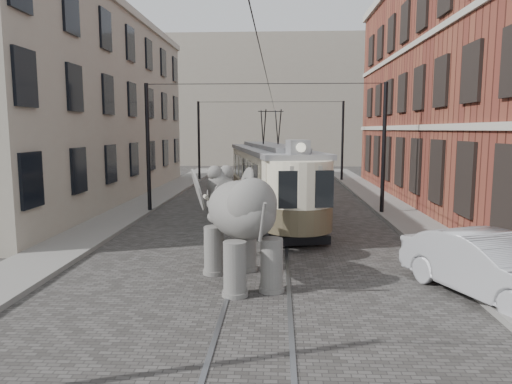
{
  "coord_description": "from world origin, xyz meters",
  "views": [
    {
      "loc": [
        0.46,
        -15.64,
        3.9
      ],
      "look_at": [
        -0.2,
        -2.06,
        2.1
      ],
      "focal_mm": 33.12,
      "sensor_mm": 36.0,
      "label": 1
    }
  ],
  "objects": [
    {
      "name": "ground",
      "position": [
        0.0,
        0.0,
        0.0
      ],
      "size": [
        120.0,
        120.0,
        0.0
      ],
      "primitive_type": "plane",
      "color": "#484542"
    },
    {
      "name": "tram_rails",
      "position": [
        0.0,
        0.0,
        0.01
      ],
      "size": [
        1.54,
        80.0,
        0.02
      ],
      "primitive_type": null,
      "color": "slate",
      "rests_on": "ground"
    },
    {
      "name": "sidewalk_right",
      "position": [
        6.0,
        0.0,
        0.07
      ],
      "size": [
        2.0,
        60.0,
        0.15
      ],
      "primitive_type": "cube",
      "color": "slate",
      "rests_on": "ground"
    },
    {
      "name": "sidewalk_left",
      "position": [
        -6.5,
        0.0,
        0.07
      ],
      "size": [
        2.0,
        60.0,
        0.15
      ],
      "primitive_type": "cube",
      "color": "slate",
      "rests_on": "ground"
    },
    {
      "name": "brick_building",
      "position": [
        11.0,
        9.0,
        6.0
      ],
      "size": [
        8.0,
        26.0,
        12.0
      ],
      "primitive_type": "cube",
      "color": "maroon",
      "rests_on": "ground"
    },
    {
      "name": "stucco_building",
      "position": [
        -11.0,
        10.0,
        5.0
      ],
      "size": [
        7.0,
        24.0,
        10.0
      ],
      "primitive_type": "cube",
      "color": "gray",
      "rests_on": "ground"
    },
    {
      "name": "distant_block",
      "position": [
        0.0,
        40.0,
        7.0
      ],
      "size": [
        28.0,
        10.0,
        14.0
      ],
      "primitive_type": "cube",
      "color": "gray",
      "rests_on": "ground"
    },
    {
      "name": "catenary",
      "position": [
        -0.2,
        5.0,
        3.0
      ],
      "size": [
        11.0,
        30.2,
        6.0
      ],
      "primitive_type": null,
      "color": "black",
      "rests_on": "ground"
    },
    {
      "name": "tram",
      "position": [
        0.09,
        5.49,
        2.37
      ],
      "size": [
        4.67,
        12.22,
        4.75
      ],
      "primitive_type": null,
      "rotation": [
        0.0,
        0.0,
        0.19
      ],
      "color": "beige",
      "rests_on": "ground"
    },
    {
      "name": "elephant",
      "position": [
        -0.49,
        -3.91,
        1.46
      ],
      "size": [
        4.28,
        5.41,
        2.91
      ],
      "primitive_type": null,
      "rotation": [
        0.0,
        0.0,
        0.4
      ],
      "color": "#5C5955",
      "rests_on": "ground"
    },
    {
      "name": "parked_car",
      "position": [
        5.36,
        -4.78,
        0.76
      ],
      "size": [
        3.27,
        4.85,
        1.51
      ],
      "primitive_type": "imported",
      "rotation": [
        0.0,
        0.0,
        0.4
      ],
      "color": "#9FA0A4",
      "rests_on": "ground"
    }
  ]
}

